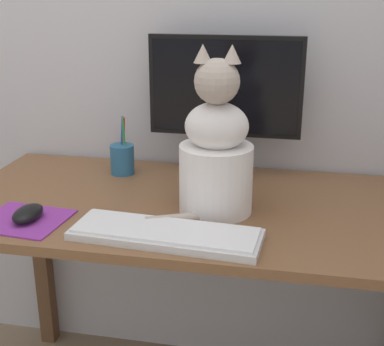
{
  "coord_description": "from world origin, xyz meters",
  "views": [
    {
      "loc": [
        0.24,
        -1.28,
        1.27
      ],
      "look_at": [
        0.01,
        -0.13,
        0.85
      ],
      "focal_mm": 50.0,
      "sensor_mm": 36.0,
      "label": 1
    }
  ],
  "objects_px": {
    "computer_mouse_left": "(28,213)",
    "cat": "(216,153)",
    "monitor": "(225,99)",
    "pen_cup": "(122,159)",
    "keyboard": "(166,234)"
  },
  "relations": [
    {
      "from": "keyboard",
      "to": "cat",
      "type": "bearing_deg",
      "value": 67.81
    },
    {
      "from": "cat",
      "to": "pen_cup",
      "type": "bearing_deg",
      "value": 140.06
    },
    {
      "from": "pen_cup",
      "to": "computer_mouse_left",
      "type": "bearing_deg",
      "value": -107.18
    },
    {
      "from": "monitor",
      "to": "keyboard",
      "type": "xyz_separation_m",
      "value": [
        -0.07,
        -0.44,
        -0.22
      ]
    },
    {
      "from": "computer_mouse_left",
      "to": "pen_cup",
      "type": "relative_size",
      "value": 0.59
    },
    {
      "from": "keyboard",
      "to": "computer_mouse_left",
      "type": "height_order",
      "value": "computer_mouse_left"
    },
    {
      "from": "pen_cup",
      "to": "cat",
      "type": "bearing_deg",
      "value": -35.6
    },
    {
      "from": "computer_mouse_left",
      "to": "cat",
      "type": "relative_size",
      "value": 0.25
    },
    {
      "from": "computer_mouse_left",
      "to": "cat",
      "type": "xyz_separation_m",
      "value": [
        0.44,
        0.15,
        0.13
      ]
    },
    {
      "from": "monitor",
      "to": "computer_mouse_left",
      "type": "xyz_separation_m",
      "value": [
        -0.42,
        -0.41,
        -0.22
      ]
    },
    {
      "from": "monitor",
      "to": "computer_mouse_left",
      "type": "distance_m",
      "value": 0.63
    },
    {
      "from": "monitor",
      "to": "pen_cup",
      "type": "bearing_deg",
      "value": -173.39
    },
    {
      "from": "keyboard",
      "to": "pen_cup",
      "type": "xyz_separation_m",
      "value": [
        -0.23,
        0.4,
        0.04
      ]
    },
    {
      "from": "keyboard",
      "to": "pen_cup",
      "type": "distance_m",
      "value": 0.47
    },
    {
      "from": "keyboard",
      "to": "cat",
      "type": "xyz_separation_m",
      "value": [
        0.09,
        0.18,
        0.14
      ]
    }
  ]
}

